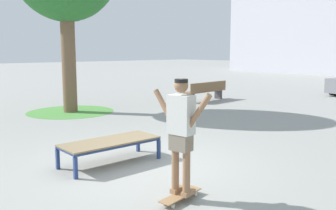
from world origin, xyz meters
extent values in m
plane|color=#999993|center=(0.00, 0.00, 0.00)|extent=(120.00, 120.00, 0.00)
cube|color=navy|center=(-0.81, 0.43, 0.19)|extent=(0.06, 0.06, 0.38)
cube|color=navy|center=(-0.11, 0.42, 0.19)|extent=(0.06, 0.06, 0.38)
cube|color=navy|center=(-0.84, -1.41, 0.19)|extent=(0.06, 0.06, 0.38)
cube|color=navy|center=(-0.14, -1.42, 0.19)|extent=(0.06, 0.06, 0.38)
cylinder|color=navy|center=(-0.83, -0.49, 0.41)|extent=(0.08, 1.90, 0.05)
cylinder|color=navy|center=(-0.13, -0.50, 0.41)|extent=(0.08, 1.90, 0.05)
cylinder|color=navy|center=(-0.46, 0.42, 0.41)|extent=(0.76, 0.06, 0.05)
cylinder|color=navy|center=(-0.49, -1.42, 0.41)|extent=(0.76, 0.06, 0.05)
cube|color=#847051|center=(-0.48, -0.50, 0.45)|extent=(0.79, 1.91, 0.03)
cube|color=#9E754C|center=(1.72, -0.73, 0.08)|extent=(0.33, 0.82, 0.02)
cylinder|color=silver|center=(1.60, -0.47, 0.03)|extent=(0.04, 0.06, 0.06)
cylinder|color=silver|center=(1.75, -0.44, 0.03)|extent=(0.04, 0.06, 0.06)
cylinder|color=silver|center=(1.69, -1.02, 0.03)|extent=(0.04, 0.06, 0.06)
cylinder|color=silver|center=(1.84, -1.00, 0.03)|extent=(0.04, 0.06, 0.06)
cylinder|color=#8E6647|center=(1.62, -0.75, 0.50)|extent=(0.11, 0.11, 0.82)
cube|color=#99704C|center=(1.61, -0.70, 0.13)|extent=(0.14, 0.25, 0.07)
cylinder|color=#8E6647|center=(1.82, -0.72, 0.50)|extent=(0.11, 0.11, 0.82)
cube|color=#99704C|center=(1.81, -0.67, 0.13)|extent=(0.14, 0.25, 0.07)
cube|color=#756B5B|center=(1.72, -0.73, 0.88)|extent=(0.33, 0.25, 0.24)
cube|color=silver|center=(1.72, -0.73, 1.28)|extent=(0.39, 0.28, 0.56)
cylinder|color=#8E6647|center=(1.42, -0.78, 1.35)|extent=(0.41, 0.14, 0.52)
cylinder|color=#8E6647|center=(2.02, -0.68, 1.35)|extent=(0.41, 0.14, 0.52)
sphere|color=#8E6647|center=(1.72, -0.73, 1.69)|extent=(0.20, 0.20, 0.20)
cylinder|color=black|center=(1.72, -0.73, 1.76)|extent=(0.19, 0.19, 0.05)
cylinder|color=brown|center=(-6.59, 1.83, 1.76)|extent=(0.49, 0.49, 3.52)
cylinder|color=#519342|center=(-6.59, 1.83, 0.00)|extent=(3.06, 3.06, 0.01)
cylinder|color=black|center=(-2.53, 13.81, 0.30)|extent=(0.28, 0.62, 0.60)
cube|color=brown|center=(-5.33, 7.56, 0.43)|extent=(0.59, 2.42, 0.06)
cube|color=brown|center=(-5.13, 7.58, 0.65)|extent=(0.19, 2.40, 0.36)
cube|color=#424247|center=(-5.27, 6.61, 0.20)|extent=(0.38, 0.10, 0.40)
cube|color=#424247|center=(-5.39, 8.52, 0.20)|extent=(0.38, 0.10, 0.40)
camera|label=1|loc=(5.40, -4.30, 2.17)|focal=39.40mm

